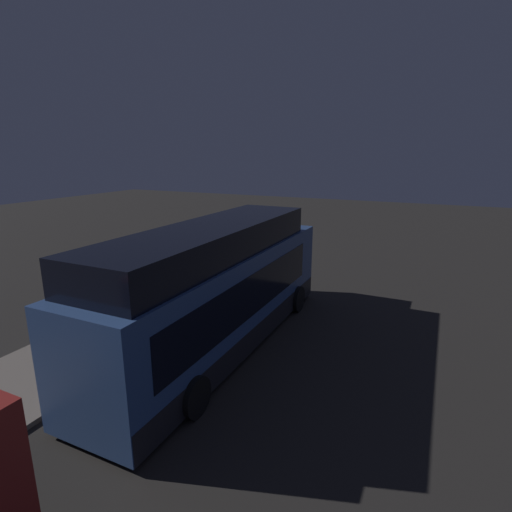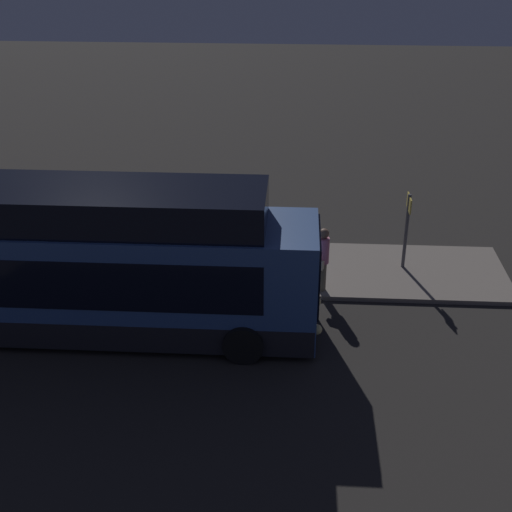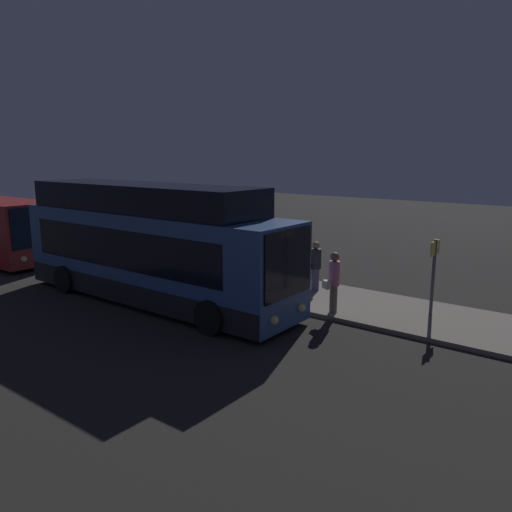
{
  "view_description": "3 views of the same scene",
  "coord_description": "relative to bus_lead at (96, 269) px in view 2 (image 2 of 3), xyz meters",
  "views": [
    {
      "loc": [
        -10.72,
        -6.03,
        5.83
      ],
      "look_at": [
        2.91,
        0.41,
        1.9
      ],
      "focal_mm": 28.0,
      "sensor_mm": 36.0,
      "label": 1
    },
    {
      "loc": [
        3.87,
        -15.29,
        9.8
      ],
      "look_at": [
        2.91,
        0.41,
        1.9
      ],
      "focal_mm": 50.0,
      "sensor_mm": 36.0,
      "label": 2
    },
    {
      "loc": [
        11.47,
        -10.85,
        4.83
      ],
      "look_at": [
        2.91,
        0.41,
        1.9
      ],
      "focal_mm": 35.0,
      "sensor_mm": 36.0,
      "label": 3
    }
  ],
  "objects": [
    {
      "name": "ground",
      "position": [
        0.98,
        0.19,
        -1.73
      ],
      "size": [
        80.0,
        80.0,
        0.0
      ],
      "primitive_type": "plane",
      "color": "#2B2826"
    },
    {
      "name": "platform",
      "position": [
        0.98,
        3.48,
        -1.67
      ],
      "size": [
        20.0,
        3.4,
        0.13
      ],
      "color": "slate",
      "rests_on": "ground"
    },
    {
      "name": "bus_lead",
      "position": [
        0.0,
        0.0,
        0.0
      ],
      "size": [
        10.75,
        2.71,
        3.86
      ],
      "color": "#33518C",
      "rests_on": "ground"
    },
    {
      "name": "passenger_boarding",
      "position": [
        5.6,
        2.16,
        -0.57
      ],
      "size": [
        0.5,
        0.58,
        1.85
      ],
      "rotation": [
        0.0,
        0.0,
        2.66
      ],
      "color": "#6B604C",
      "rests_on": "platform"
    },
    {
      "name": "passenger_waiting",
      "position": [
        1.39,
        3.14,
        -0.69
      ],
      "size": [
        0.61,
        0.45,
        1.71
      ],
      "rotation": [
        0.0,
        0.0,
        1.37
      ],
      "color": "silver",
      "rests_on": "platform"
    },
    {
      "name": "passenger_with_bags",
      "position": [
        3.91,
        3.94,
        -0.67
      ],
      "size": [
        0.61,
        0.65,
        1.73
      ],
      "rotation": [
        0.0,
        0.0,
        2.48
      ],
      "color": "#4C476B",
      "rests_on": "platform"
    },
    {
      "name": "suitcase",
      "position": [
        1.14,
        3.65,
        -1.28
      ],
      "size": [
        0.34,
        0.24,
        0.88
      ],
      "color": "beige",
      "rests_on": "platform"
    },
    {
      "name": "sign_post",
      "position": [
        8.02,
        3.7,
        -0.17
      ],
      "size": [
        0.1,
        0.7,
        2.27
      ],
      "color": "#4C4C51",
      "rests_on": "platform"
    }
  ]
}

